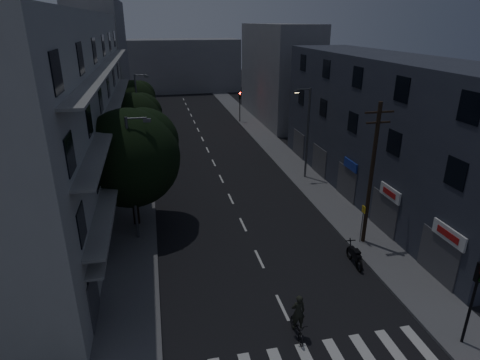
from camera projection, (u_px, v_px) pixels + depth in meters
name	position (u px, v px, depth m)	size (l,w,h in m)	color
ground	(213.00, 161.00, 40.99)	(160.00, 160.00, 0.00)	black
sidewalk_left	(138.00, 166.00, 39.48)	(3.00, 90.00, 0.15)	#565659
sidewalk_right	(283.00, 156.00, 42.44)	(3.00, 90.00, 0.15)	#565659
lane_markings	(205.00, 144.00, 46.66)	(0.15, 60.50, 0.01)	beige
building_left	(65.00, 113.00, 29.68)	(7.00, 36.00, 14.00)	#A7A8A3
building_right	(384.00, 129.00, 31.34)	(6.19, 28.00, 11.00)	#2D313D
building_far_left	(103.00, 62.00, 56.53)	(6.00, 20.00, 16.00)	slate
building_far_right	(278.00, 73.00, 56.38)	(6.00, 20.00, 13.00)	slate
building_far_end	(178.00, 66.00, 79.98)	(24.00, 8.00, 10.00)	slate
tree_near	(131.00, 154.00, 26.37)	(6.57, 6.57, 8.10)	black
tree_mid	(134.00, 120.00, 38.68)	(5.63, 5.63, 6.93)	black
tree_far	(134.00, 101.00, 49.14)	(5.31, 5.31, 6.57)	black
traffic_signal_near	(477.00, 287.00, 16.65)	(0.28, 0.37, 4.10)	black
traffic_signal_far_right	(240.00, 101.00, 55.39)	(0.28, 0.37, 4.10)	black
traffic_signal_far_left	(145.00, 105.00, 52.66)	(0.28, 0.37, 4.10)	black
street_lamp_left_near	(134.00, 174.00, 24.76)	(1.51, 0.25, 8.00)	#515358
street_lamp_right	(307.00, 129.00, 34.90)	(1.51, 0.25, 8.00)	#505357
street_lamp_left_far	(139.00, 108.00, 43.42)	(1.51, 0.25, 8.00)	slate
utility_pole	(372.00, 173.00, 24.15)	(1.80, 0.24, 9.00)	black
bus_stop_sign	(363.00, 217.00, 25.16)	(0.06, 0.35, 2.52)	#595B60
motorcycle	(355.00, 256.00, 23.51)	(0.61, 2.13, 1.36)	black
cyclist	(297.00, 323.00, 18.03)	(0.66, 1.77, 2.23)	black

